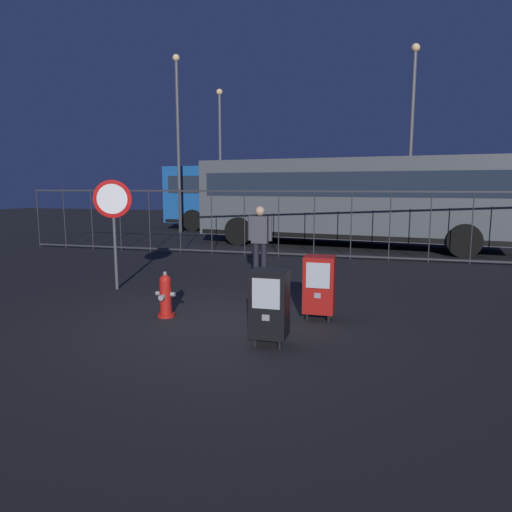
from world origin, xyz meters
TOP-DOWN VIEW (x-y plane):
  - ground_plane at (0.00, 0.00)m, footprint 60.00×60.00m
  - fire_hydrant at (-0.95, 0.18)m, footprint 0.33×0.32m
  - newspaper_box_primary at (1.48, 0.69)m, footprint 0.48×0.42m
  - newspaper_box_secondary at (0.99, -0.68)m, footprint 0.48×0.42m
  - stop_sign at (-2.82, 1.76)m, footprint 0.71×0.31m
  - pedestrian at (-0.19, 3.36)m, footprint 0.55×0.22m
  - fence_barrier at (0.00, 6.89)m, footprint 18.03×0.04m
  - bus_near at (1.34, 9.89)m, footprint 10.74×3.85m
  - bus_far at (-2.28, 14.45)m, footprint 10.66×3.39m
  - street_light_near_left at (-6.36, 12.78)m, footprint 0.32×0.32m
  - street_light_near_right at (3.39, 12.16)m, footprint 0.32×0.32m
  - street_light_far_left at (-5.61, 16.18)m, footprint 0.32×0.32m

SIDE VIEW (x-z plane):
  - ground_plane at x=0.00m, z-range 0.00..0.00m
  - fire_hydrant at x=-0.95m, z-range -0.02..0.72m
  - newspaper_box_primary at x=1.48m, z-range 0.06..1.08m
  - newspaper_box_secondary at x=0.99m, z-range 0.06..1.08m
  - pedestrian at x=-0.19m, z-range 0.11..1.78m
  - fence_barrier at x=0.00m, z-range 0.02..2.02m
  - stop_sign at x=-2.82m, z-range 0.49..2.72m
  - bus_near at x=1.34m, z-range 0.21..3.21m
  - bus_far at x=-2.28m, z-range 0.21..3.21m
  - street_light_far_left at x=-5.61m, z-range 0.56..7.44m
  - street_light_near_right at x=3.39m, z-range 0.56..7.80m
  - street_light_near_left at x=-6.36m, z-range 0.57..8.27m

